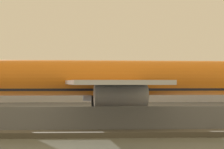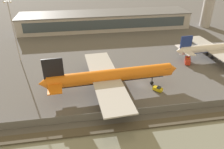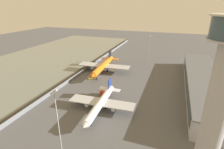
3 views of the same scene
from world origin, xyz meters
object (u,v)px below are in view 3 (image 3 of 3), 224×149
cargo_jet_orange (104,66)px  passenger_jet_white (101,103)px  baggage_tug (91,78)px  apron_light_mast_apron_west (58,121)px  control_tower (222,91)px  apron_light_mast_apron_east (149,48)px  ops_van (104,94)px

cargo_jet_orange → passenger_jet_white: cargo_jet_orange is taller
cargo_jet_orange → baggage_tug: cargo_jet_orange is taller
cargo_jet_orange → apron_light_mast_apron_west: size_ratio=1.89×
control_tower → baggage_tug: bearing=-129.6°
passenger_jet_white → control_tower: (20.87, 44.18, 24.48)m
apron_light_mast_apron_west → apron_light_mast_apron_east: apron_light_mast_apron_east is taller
ops_van → control_tower: (35.55, 48.52, 27.42)m
cargo_jet_orange → ops_van: cargo_jet_orange is taller
control_tower → apron_light_mast_apron_east: (-106.95, -33.97, -14.70)m
ops_van → control_tower: size_ratio=0.11×
cargo_jet_orange → apron_light_mast_apron_west: apron_light_mast_apron_west is taller
cargo_jet_orange → apron_light_mast_apron_east: apron_light_mast_apron_east is taller
cargo_jet_orange → control_tower: control_tower is taller
baggage_tug → apron_light_mast_apron_west: size_ratio=0.14×
ops_van → cargo_jet_orange: bearing=-157.3°
baggage_tug → apron_light_mast_apron_west: bearing=17.7°
control_tower → ops_van: bearing=-126.2°
passenger_jet_white → cargo_jet_orange: bearing=-159.0°
passenger_jet_white → apron_light_mast_apron_east: apron_light_mast_apron_east is taller
ops_van → passenger_jet_white: bearing=16.5°
ops_van → apron_light_mast_apron_east: bearing=168.5°
passenger_jet_white → baggage_tug: passenger_jet_white is taller
passenger_jet_white → apron_light_mast_apron_east: (-86.08, 10.21, 9.78)m
control_tower → cargo_jet_orange: bearing=-138.4°
apron_light_mast_apron_west → apron_light_mast_apron_east: (-116.57, 12.36, 0.05)m
cargo_jet_orange → apron_light_mast_apron_east: bearing=140.0°
control_tower → passenger_jet_white: bearing=-115.3°
cargo_jet_orange → apron_light_mast_apron_west: 83.52m
ops_van → apron_light_mast_apron_east: 73.97m
baggage_tug → control_tower: size_ratio=0.07×
passenger_jet_white → ops_van: (-14.68, -4.34, -2.94)m
cargo_jet_orange → baggage_tug: 17.10m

